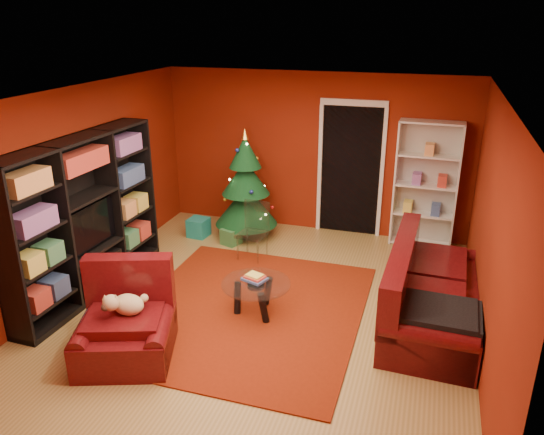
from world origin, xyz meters
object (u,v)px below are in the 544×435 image
(white_bookshelf, at_px, (426,185))
(gift_box_green, at_px, (231,236))
(media_unit, at_px, (85,218))
(christmas_tree, at_px, (246,185))
(sofa, at_px, (435,286))
(coffee_table, at_px, (256,298))
(armchair, at_px, (124,324))
(rug, at_px, (248,310))
(acrylic_chair, at_px, (252,235))
(gift_box_teal, at_px, (199,227))
(dog, at_px, (128,305))

(white_bookshelf, bearing_deg, gift_box_green, -161.08)
(media_unit, xyz_separation_m, gift_box_green, (1.20, 1.93, -0.89))
(christmas_tree, xyz_separation_m, sofa, (2.98, -1.82, -0.39))
(coffee_table, bearing_deg, sofa, 12.32)
(gift_box_green, bearing_deg, christmas_tree, 72.32)
(armchair, xyz_separation_m, coffee_table, (1.03, 1.22, -0.19))
(rug, bearing_deg, armchair, -126.22)
(media_unit, relative_size, christmas_tree, 1.49)
(christmas_tree, relative_size, white_bookshelf, 0.89)
(rug, height_order, acrylic_chair, acrylic_chair)
(media_unit, xyz_separation_m, gift_box_teal, (0.57, 2.06, -0.87))
(rug, xyz_separation_m, acrylic_chair, (-0.44, 1.44, 0.38))
(gift_box_teal, distance_m, coffee_table, 2.63)
(gift_box_green, bearing_deg, sofa, -24.83)
(christmas_tree, distance_m, gift_box_teal, 1.06)
(gift_box_green, height_order, dog, dog)
(armchair, xyz_separation_m, sofa, (3.08, 1.66, 0.07))
(armchair, bearing_deg, coffee_table, 30.56)
(white_bookshelf, distance_m, sofa, 2.37)
(rug, height_order, gift_box_teal, gift_box_teal)
(rug, distance_m, gift_box_teal, 2.53)
(white_bookshelf, height_order, armchair, white_bookshelf)
(armchair, bearing_deg, rug, 34.66)
(media_unit, bearing_deg, armchair, -42.08)
(gift_box_green, distance_m, acrylic_chair, 0.70)
(christmas_tree, distance_m, white_bookshelf, 2.79)
(gift_box_green, relative_size, white_bookshelf, 0.13)
(gift_box_green, bearing_deg, rug, -63.03)
(dog, bearing_deg, rug, 34.17)
(white_bookshelf, xyz_separation_m, coffee_table, (-1.80, -2.75, -0.76))
(white_bookshelf, bearing_deg, gift_box_teal, -166.12)
(white_bookshelf, relative_size, dog, 5.02)
(gift_box_teal, height_order, gift_box_green, gift_box_teal)
(media_unit, xyz_separation_m, acrylic_chair, (1.70, 1.51, -0.63))
(dog, xyz_separation_m, acrylic_chair, (0.45, 2.62, -0.22))
(gift_box_teal, distance_m, white_bookshelf, 3.66)
(coffee_table, bearing_deg, armchair, -130.31)
(gift_box_teal, bearing_deg, sofa, -22.88)
(media_unit, relative_size, sofa, 1.19)
(coffee_table, relative_size, acrylic_chair, 1.07)
(gift_box_green, bearing_deg, armchair, -89.55)
(white_bookshelf, bearing_deg, media_unit, -143.44)
(white_bookshelf, bearing_deg, sofa, -82.21)
(media_unit, xyz_separation_m, dog, (1.25, -1.11, -0.42))
(gift_box_teal, height_order, white_bookshelf, white_bookshelf)
(white_bookshelf, bearing_deg, acrylic_chair, -149.47)
(gift_box_green, relative_size, sofa, 0.12)
(gift_box_teal, relative_size, acrylic_chair, 0.39)
(gift_box_green, xyz_separation_m, sofa, (3.10, -1.43, 0.35))
(rug, height_order, media_unit, media_unit)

